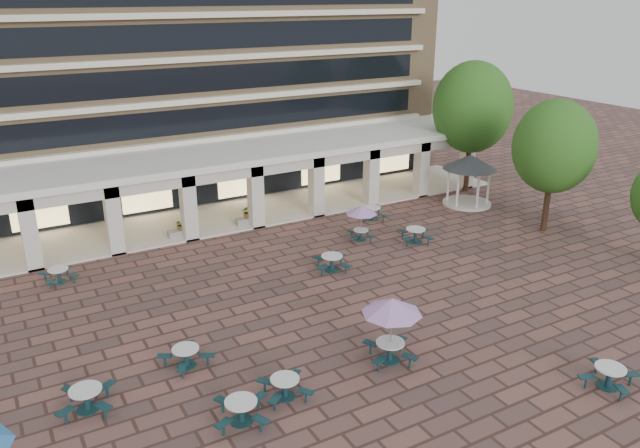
{
  "coord_description": "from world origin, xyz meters",
  "views": [
    {
      "loc": [
        -12.21,
        -20.93,
        13.65
      ],
      "look_at": [
        1.3,
        3.0,
        3.37
      ],
      "focal_mm": 35.0,
      "sensor_mm": 36.0,
      "label": 1
    }
  ],
  "objects_px": {
    "picnic_table_0": "(241,409)",
    "planter_left": "(181,231)",
    "picnic_table_3": "(609,375)",
    "gazebo": "(470,168)",
    "picnic_table_1": "(285,386)",
    "planter_right": "(247,217)"
  },
  "relations": [
    {
      "from": "picnic_table_3",
      "to": "picnic_table_1",
      "type": "bearing_deg",
      "value": 132.42
    },
    {
      "from": "picnic_table_1",
      "to": "planter_left",
      "type": "relative_size",
      "value": 1.28
    },
    {
      "from": "picnic_table_0",
      "to": "gazebo",
      "type": "distance_m",
      "value": 26.34
    },
    {
      "from": "picnic_table_1",
      "to": "picnic_table_3",
      "type": "bearing_deg",
      "value": -19.48
    },
    {
      "from": "planter_left",
      "to": "picnic_table_0",
      "type": "bearing_deg",
      "value": -101.17
    },
    {
      "from": "gazebo",
      "to": "planter_left",
      "type": "distance_m",
      "value": 19.38
    },
    {
      "from": "picnic_table_3",
      "to": "gazebo",
      "type": "distance_m",
      "value": 21.11
    },
    {
      "from": "picnic_table_0",
      "to": "picnic_table_3",
      "type": "xyz_separation_m",
      "value": [
        12.5,
        -4.77,
        -0.0
      ]
    },
    {
      "from": "picnic_table_1",
      "to": "picnic_table_3",
      "type": "height_order",
      "value": "picnic_table_3"
    },
    {
      "from": "picnic_table_1",
      "to": "picnic_table_3",
      "type": "xyz_separation_m",
      "value": [
        10.61,
        -5.28,
        0.03
      ]
    },
    {
      "from": "picnic_table_3",
      "to": "planter_left",
      "type": "height_order",
      "value": "planter_left"
    },
    {
      "from": "gazebo",
      "to": "planter_left",
      "type": "bearing_deg",
      "value": 169.24
    },
    {
      "from": "gazebo",
      "to": "planter_left",
      "type": "relative_size",
      "value": 2.45
    },
    {
      "from": "picnic_table_0",
      "to": "planter_right",
      "type": "height_order",
      "value": "planter_right"
    },
    {
      "from": "gazebo",
      "to": "planter_left",
      "type": "height_order",
      "value": "gazebo"
    },
    {
      "from": "picnic_table_0",
      "to": "planter_left",
      "type": "bearing_deg",
      "value": 98.96
    },
    {
      "from": "picnic_table_3",
      "to": "gazebo",
      "type": "height_order",
      "value": "gazebo"
    },
    {
      "from": "picnic_table_3",
      "to": "gazebo",
      "type": "xyz_separation_m",
      "value": [
        9.85,
        18.56,
        2.08
      ]
    },
    {
      "from": "picnic_table_0",
      "to": "planter_left",
      "type": "distance_m",
      "value": 17.72
    },
    {
      "from": "planter_left",
      "to": "gazebo",
      "type": "bearing_deg",
      "value": -10.76
    },
    {
      "from": "picnic_table_0",
      "to": "picnic_table_3",
      "type": "distance_m",
      "value": 13.38
    },
    {
      "from": "picnic_table_3",
      "to": "gazebo",
      "type": "relative_size",
      "value": 0.61
    }
  ]
}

